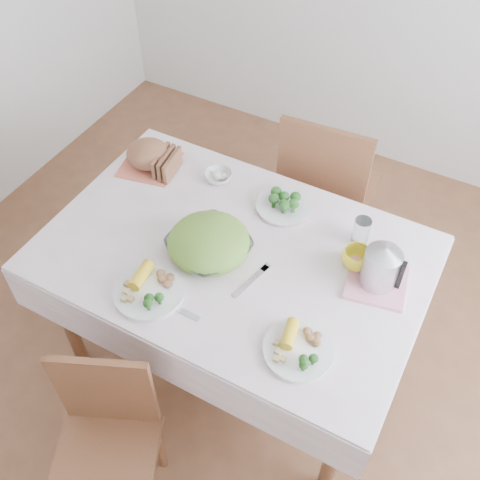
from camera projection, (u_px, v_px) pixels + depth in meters
The scene contains 18 objects.
floor at pixel (235, 351), 2.79m from camera, with size 3.60×3.60×0.00m, color brown.
dining_table at pixel (234, 308), 2.51m from camera, with size 1.40×0.90×0.75m, color brown.
tablecloth at pixel (233, 252), 2.23m from camera, with size 1.50×1.00×0.01m, color silver.
chair_near at pixel (102, 454), 1.98m from camera, with size 0.37×0.37×0.82m, color brown.
chair_far at pixel (328, 190), 2.89m from camera, with size 0.45×0.45×0.99m, color brown.
salad_bowl at pixel (209, 247), 2.19m from camera, with size 0.30×0.30×0.07m, color white.
dinner_plate_left at pixel (149, 292), 2.07m from camera, with size 0.27×0.27×0.02m, color white.
dinner_plate_right at pixel (298, 350), 1.91m from camera, with size 0.24×0.24×0.02m, color white.
broccoli_plate at pixel (283, 206), 2.38m from camera, with size 0.24×0.24×0.02m, color beige.
napkin at pixel (150, 165), 2.57m from camera, with size 0.25×0.25×0.00m, color #DA6B4F.
bread_loaf at pixel (148, 155), 2.53m from camera, with size 0.20×0.19×0.12m, color brown.
fruit_bowl at pixel (218, 176), 2.49m from camera, with size 0.12×0.12×0.04m, color white.
yellow_mug at pixel (356, 259), 2.14m from camera, with size 0.11×0.11×0.09m, color yellow.
glass_tumbler at pixel (361, 232), 2.20m from camera, with size 0.07×0.07×0.13m, color white.
pink_tray at pixel (376, 282), 2.11m from camera, with size 0.22×0.22×0.02m, color pink.
electric_kettle at pixel (382, 263), 2.02m from camera, with size 0.14×0.14×0.19m, color #B2B5BA.
fork_right at pixel (251, 281), 2.12m from camera, with size 0.02×0.20×0.00m, color silver.
knife at pixel (176, 308), 2.04m from camera, with size 0.02×0.19×0.00m, color silver.
Camera 1 is at (0.72, -1.26, 2.44)m, focal length 42.00 mm.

